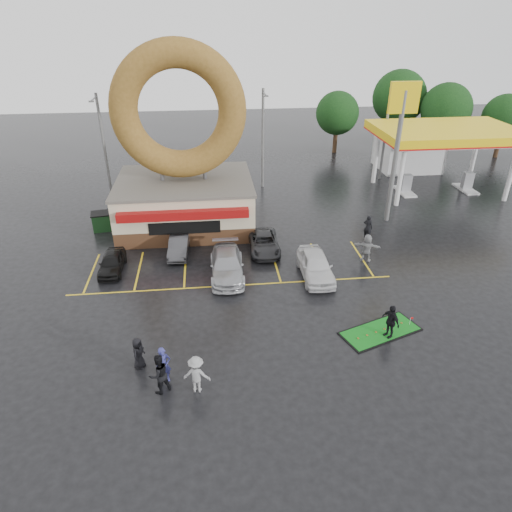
{
  "coord_description": "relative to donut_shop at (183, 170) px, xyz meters",
  "views": [
    {
      "loc": [
        -1.21,
        -20.49,
        14.99
      ],
      "look_at": [
        1.39,
        3.02,
        2.2
      ],
      "focal_mm": 32.0,
      "sensor_mm": 36.0,
      "label": 1
    }
  ],
  "objects": [
    {
      "name": "streetlight_mid",
      "position": [
        7.0,
        7.95,
        0.32
      ],
      "size": [
        0.4,
        2.21,
        9.0
      ],
      "color": "slate",
      "rests_on": "ground"
    },
    {
      "name": "tree_far_c",
      "position": [
        25.0,
        21.03,
        1.37
      ],
      "size": [
        6.3,
        6.3,
        9.0
      ],
      "color": "#332114",
      "rests_on": "ground"
    },
    {
      "name": "donut_shop",
      "position": [
        0.0,
        0.0,
        0.0
      ],
      "size": [
        10.2,
        8.7,
        13.5
      ],
      "color": "#472B19",
      "rests_on": "ground"
    },
    {
      "name": "person_walker_near",
      "position": [
        12.14,
        -7.37,
        -3.5
      ],
      "size": [
        1.88,
        1.22,
        1.94
      ],
      "primitive_type": "imported",
      "rotation": [
        0.0,
        0.0,
        2.75
      ],
      "color": "gray",
      "rests_on": "ground"
    },
    {
      "name": "putting_green",
      "position": [
        10.44,
        -15.01,
        -4.43
      ],
      "size": [
        4.66,
        3.23,
        0.54
      ],
      "color": "black",
      "rests_on": "ground"
    },
    {
      "name": "streetlight_right",
      "position": [
        19.0,
        8.95,
        0.32
      ],
      "size": [
        0.4,
        2.21,
        9.0
      ],
      "color": "slate",
      "rests_on": "ground"
    },
    {
      "name": "tree_far_b",
      "position": [
        35.0,
        15.03,
        0.07
      ],
      "size": [
        4.9,
        4.9,
        7.0
      ],
      "color": "#332114",
      "rests_on": "ground"
    },
    {
      "name": "person_hoodie",
      "position": [
        0.85,
        -18.18,
        -3.54
      ],
      "size": [
        1.32,
        0.92,
        1.86
      ],
      "primitive_type": "imported",
      "rotation": [
        0.0,
        0.0,
        2.93
      ],
      "color": "gray",
      "rests_on": "ground"
    },
    {
      "name": "person_bystander",
      "position": [
        -1.87,
        -16.34,
        -3.64
      ],
      "size": [
        0.77,
        0.93,
        1.65
      ],
      "primitive_type": "imported",
      "rotation": [
        0.0,
        0.0,
        1.22
      ],
      "color": "black",
      "rests_on": "ground"
    },
    {
      "name": "gas_station",
      "position": [
        23.0,
        7.97,
        -0.77
      ],
      "size": [
        12.3,
        13.65,
        5.9
      ],
      "color": "silver",
      "rests_on": "ground"
    },
    {
      "name": "person_blue",
      "position": [
        -0.63,
        -17.39,
        -3.55
      ],
      "size": [
        0.73,
        0.55,
        1.82
      ],
      "primitive_type": "imported",
      "rotation": [
        0.0,
        0.0,
        0.19
      ],
      "color": "navy",
      "rests_on": "ground"
    },
    {
      "name": "person_cameraman",
      "position": [
        10.7,
        -15.42,
        -3.51
      ],
      "size": [
        0.89,
        1.22,
        1.92
      ],
      "primitive_type": "imported",
      "rotation": [
        0.0,
        0.0,
        -1.14
      ],
      "color": "black",
      "rests_on": "ground"
    },
    {
      "name": "tree_far_a",
      "position": [
        29.0,
        17.03,
        0.72
      ],
      "size": [
        5.6,
        5.6,
        8.0
      ],
      "color": "#332114",
      "rests_on": "ground"
    },
    {
      "name": "person_walker_far",
      "position": [
        13.3,
        -4.14,
        -3.52
      ],
      "size": [
        0.81,
        0.8,
        1.88
      ],
      "primitive_type": "imported",
      "rotation": [
        0.0,
        0.0,
        2.38
      ],
      "color": "black",
      "rests_on": "ground"
    },
    {
      "name": "shell_sign",
      "position": [
        16.0,
        -0.97,
        2.91
      ],
      "size": [
        2.2,
        0.36,
        10.6
      ],
      "color": "slate",
      "rests_on": "ground"
    },
    {
      "name": "car_silver",
      "position": [
        2.72,
        -8.26,
        -3.72
      ],
      "size": [
        2.15,
        5.14,
        1.48
      ],
      "primitive_type": "imported",
      "rotation": [
        0.0,
        0.0,
        -0.02
      ],
      "color": "#A5A5AA",
      "rests_on": "ground"
    },
    {
      "name": "ground",
      "position": [
        3.0,
        -12.97,
        -4.46
      ],
      "size": [
        120.0,
        120.0,
        0.0
      ],
      "primitive_type": "plane",
      "color": "black",
      "rests_on": "ground"
    },
    {
      "name": "car_grey",
      "position": [
        5.48,
        -5.16,
        -3.85
      ],
      "size": [
        2.15,
        4.45,
        1.22
      ],
      "primitive_type": "imported",
      "rotation": [
        0.0,
        0.0,
        -0.03
      ],
      "color": "#2A2A2C",
      "rests_on": "ground"
    },
    {
      "name": "streetlight_left",
      "position": [
        -7.0,
        6.95,
        0.32
      ],
      "size": [
        0.4,
        2.21,
        9.0
      ],
      "color": "slate",
      "rests_on": "ground"
    },
    {
      "name": "person_blackjkt",
      "position": [
        -0.77,
        -18.04,
        -3.48
      ],
      "size": [
        1.21,
        1.14,
        1.97
      ],
      "primitive_type": "imported",
      "rotation": [
        0.0,
        0.0,
        3.7
      ],
      "color": "black",
      "rests_on": "ground"
    },
    {
      "name": "car_black",
      "position": [
        -4.65,
        -6.89,
        -3.85
      ],
      "size": [
        1.52,
        3.63,
        1.23
      ],
      "primitive_type": "imported",
      "rotation": [
        0.0,
        0.0,
        -0.02
      ],
      "color": "black",
      "rests_on": "ground"
    },
    {
      "name": "car_white",
      "position": [
        8.28,
        -9.03,
        -3.67
      ],
      "size": [
        1.91,
        4.66,
        1.58
      ],
      "primitive_type": "imported",
      "rotation": [
        0.0,
        0.0,
        -0.01
      ],
      "color": "silver",
      "rests_on": "ground"
    },
    {
      "name": "car_dgrey",
      "position": [
        -0.43,
        -4.97,
        -3.85
      ],
      "size": [
        1.51,
        3.79,
        1.23
      ],
      "primitive_type": "imported",
      "rotation": [
        0.0,
        0.0,
        -0.06
      ],
      "color": "#323134",
      "rests_on": "ground"
    },
    {
      "name": "tree_far_d",
      "position": [
        17.0,
        19.03,
        0.07
      ],
      "size": [
        4.9,
        4.9,
        7.0
      ],
      "color": "#332114",
      "rests_on": "ground"
    },
    {
      "name": "dumpster",
      "position": [
        -6.25,
        -0.24,
        -3.81
      ],
      "size": [
        1.97,
        1.48,
        1.3
      ],
      "primitive_type": "cube",
      "rotation": [
        0.0,
        0.0,
        0.16
      ],
      "color": "#173E1B",
      "rests_on": "ground"
    }
  ]
}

